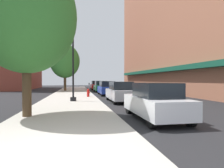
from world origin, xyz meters
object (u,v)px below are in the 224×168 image
Objects in this scene: tree_mid at (26,16)px; car_blue at (107,88)px; car_silver at (121,92)px; tree_near at (65,61)px; car_red at (96,85)px; car_white at (155,102)px; lamppost at (73,62)px; parking_meter_near at (89,87)px; car_green at (101,87)px; fire_hydrant at (88,93)px.

car_blue is (5.75, 13.04, -3.89)m from tree_mid.
car_blue is (0.00, 7.16, 0.00)m from car_silver.
tree_near is 1.68× the size of car_red.
car_white is at bearing -91.37° from car_red.
car_blue is (0.00, 14.19, 0.00)m from car_white.
car_white is 1.00× the size of car_red.
lamppost is 1.37× the size of car_silver.
tree_mid reaches higher than car_red.
lamppost is 9.64m from parking_meter_near.
car_silver is at bearing -90.57° from car_blue.
tree_mid is 1.68× the size of car_blue.
car_silver is 1.00× the size of car_blue.
car_red is (0.00, 27.49, 0.00)m from car_white.
lamppost reaches higher than car_blue.
tree_near is 1.68× the size of car_blue.
tree_near reaches higher than car_white.
tree_near is 10.64m from car_blue.
car_green is (5.75, 19.21, -3.89)m from tree_mid.
car_silver is (0.00, 7.04, 0.00)m from car_white.
car_red is (3.78, 20.09, -2.39)m from lamppost.
lamppost is at bearing -110.54° from fire_hydrant.
fire_hydrant is at bearing -106.13° from car_green.
car_green is (0.00, 13.32, 0.00)m from car_silver.
car_silver reaches higher than parking_meter_near.
car_green is at bearing -91.37° from car_red.
tree_near is (-2.92, 11.41, 4.19)m from fire_hydrant.
car_white is 14.19m from car_blue.
lamppost is at bearing 115.90° from car_white.
parking_meter_near is 0.30× the size of car_silver.
car_blue and car_green have the same top height.
tree_mid is (-0.45, -21.40, -0.01)m from tree_near.
car_white is (5.29, -22.55, -3.90)m from tree_near.
car_silver and car_green have the same top height.
car_white is (3.78, -7.40, -2.39)m from lamppost.
tree_mid is (-3.37, -9.99, 4.18)m from fire_hydrant.
tree_mid is 9.10m from car_silver.
tree_mid reaches higher than fire_hydrant.
parking_meter_near is at bearing -60.67° from tree_near.
parking_meter_near is at bearing 78.77° from lamppost.
car_white is (2.38, -11.14, 0.29)m from fire_hydrant.
car_red is at bearing 88.87° from car_white.
tree_mid is 1.68× the size of car_silver.
car_silver is at bearing -71.16° from tree_near.
parking_meter_near is 0.30× the size of car_red.
tree_mid is 14.78m from car_blue.
car_green is at bearing 88.87° from car_white.
fire_hydrant is at bearing 69.46° from lamppost.
tree_near reaches higher than car_green.
lamppost reaches higher than parking_meter_near.
tree_mid is at bearing -91.22° from tree_near.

